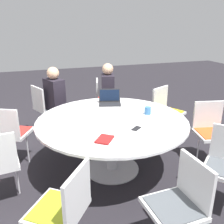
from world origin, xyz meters
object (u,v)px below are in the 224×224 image
(chair_2, at_px, (10,130))
(spiral_notebook, at_px, (105,139))
(cell_phone, at_px, (136,128))
(person_1, at_px, (56,97))
(coffee_cup, at_px, (148,111))
(chair_7, at_px, (211,128))
(chair_5, at_px, (181,200))
(laptop, at_px, (110,100))
(chair_1, at_px, (45,105))
(chair_8, at_px, (166,108))
(chair_4, at_px, (64,205))
(chair_0, at_px, (104,97))
(person_0, at_px, (109,91))

(chair_2, distance_m, spiral_notebook, 1.52)
(chair_2, xyz_separation_m, spiral_notebook, (-1.11, -1.00, 0.22))
(spiral_notebook, relative_size, cell_phone, 1.68)
(chair_2, xyz_separation_m, person_1, (0.77, -0.71, 0.19))
(spiral_notebook, bearing_deg, person_1, 8.80)
(spiral_notebook, xyz_separation_m, coffee_cup, (0.57, -0.78, 0.04))
(chair_7, height_order, cell_phone, chair_7)
(coffee_cup, bearing_deg, chair_5, 164.79)
(chair_5, distance_m, laptop, 2.03)
(chair_1, distance_m, chair_2, 1.10)
(laptop, distance_m, cell_phone, 1.00)
(chair_7, height_order, laptop, laptop)
(chair_7, distance_m, coffee_cup, 0.93)
(chair_8, relative_size, coffee_cup, 8.71)
(spiral_notebook, bearing_deg, chair_8, -49.90)
(chair_1, distance_m, chair_5, 3.04)
(chair_7, distance_m, person_1, 2.50)
(person_1, bearing_deg, chair_4, -28.62)
(chair_4, bearing_deg, chair_5, -67.10)
(chair_7, distance_m, cell_phone, 1.23)
(chair_4, bearing_deg, laptop, 8.86)
(coffee_cup, bearing_deg, chair_1, 39.62)
(chair_2, relative_size, chair_7, 1.00)
(chair_0, relative_size, chair_8, 1.00)
(chair_5, height_order, spiral_notebook, chair_5)
(chair_0, bearing_deg, spiral_notebook, -1.05)
(chair_2, distance_m, chair_8, 2.48)
(spiral_notebook, bearing_deg, chair_7, -79.46)
(chair_1, bearing_deg, chair_2, -52.74)
(person_0, relative_size, person_1, 1.00)
(chair_0, distance_m, person_1, 1.01)
(chair_0, xyz_separation_m, chair_2, (-1.07, 1.66, 0.00))
(chair_0, height_order, coffee_cup, chair_0)
(chair_4, relative_size, coffee_cup, 8.71)
(chair_7, bearing_deg, spiral_notebook, 22.98)
(chair_8, distance_m, coffee_cup, 1.00)
(chair_8, distance_m, person_1, 1.88)
(chair_7, relative_size, person_0, 0.71)
(chair_8, distance_m, cell_phone, 1.50)
(chair_0, distance_m, chair_8, 1.25)
(spiral_notebook, bearing_deg, chair_1, 12.59)
(person_0, bearing_deg, coffee_cup, 20.26)
(spiral_notebook, distance_m, cell_phone, 0.47)
(chair_7, xyz_separation_m, person_1, (1.57, 1.93, 0.19))
(chair_8, distance_m, person_0, 1.08)
(chair_4, xyz_separation_m, chair_5, (-0.24, -0.93, 0.00))
(person_1, distance_m, cell_phone, 1.86)
(spiral_notebook, bearing_deg, chair_4, 138.78)
(chair_4, height_order, coffee_cup, chair_4)
(chair_7, xyz_separation_m, cell_phone, (-0.14, 1.20, 0.22))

